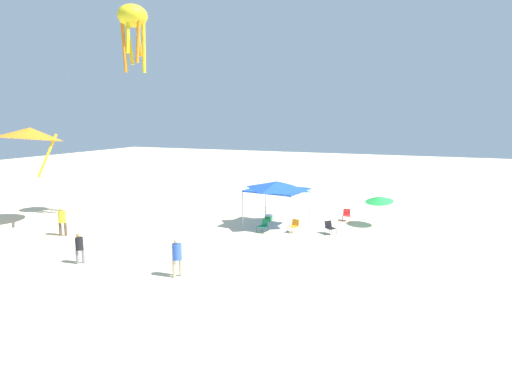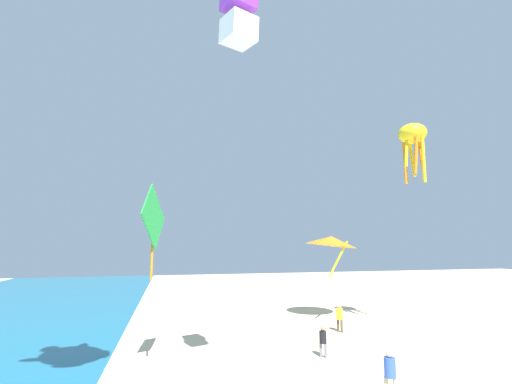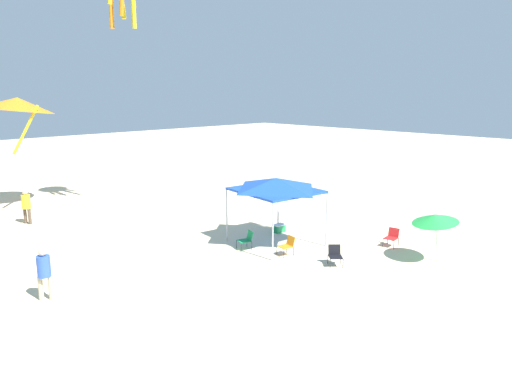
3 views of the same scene
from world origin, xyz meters
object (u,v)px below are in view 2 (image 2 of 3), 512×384
object	(u,v)px
kite_box_purple	(239,14)
kite_diamond_green	(153,220)
person_far_stroller	(340,316)
kite_octopus_yellow	(413,137)
kite_delta_orange	(331,241)
person_by_tent	(323,339)
person_kite_handler	(390,371)

from	to	relation	value
kite_box_purple	kite_diamond_green	bearing A→B (deg)	-80.64
person_far_stroller	kite_octopus_yellow	bearing A→B (deg)	47.66
kite_delta_orange	person_by_tent	bearing A→B (deg)	158.80
person_far_stroller	kite_octopus_yellow	size ratio (longest dim) A/B	0.43
person_kite_handler	kite_octopus_yellow	size ratio (longest dim) A/B	0.43
person_kite_handler	kite_diamond_green	xyz separation A→B (m)	(4.76, 9.35, 6.05)
person_far_stroller	person_kite_handler	xyz separation A→B (m)	(-10.33, 3.01, -0.01)
kite_diamond_green	kite_box_purple	bearing A→B (deg)	-127.08
person_far_stroller	kite_box_purple	world-z (taller)	kite_box_purple
kite_box_purple	kite_octopus_yellow	bearing A→B (deg)	-170.32
kite_octopus_yellow	kite_diamond_green	size ratio (longest dim) A/B	0.94
kite_delta_orange	person_far_stroller	bearing A→B (deg)	168.54
person_by_tent	kite_box_purple	bearing A→B (deg)	92.45
kite_box_purple	person_by_tent	bearing A→B (deg)	-156.04
kite_octopus_yellow	kite_delta_orange	distance (m)	10.11
kite_delta_orange	kite_box_purple	bearing A→B (deg)	151.61
kite_octopus_yellow	kite_delta_orange	xyz separation A→B (m)	(5.62, 3.95, -7.41)
kite_box_purple	kite_octopus_yellow	xyz separation A→B (m)	(8.80, -14.40, -1.32)
person_far_stroller	kite_box_purple	distance (m)	19.84
person_by_tent	kite_delta_orange	size ratio (longest dim) A/B	0.34
person_far_stroller	kite_octopus_yellow	world-z (taller)	kite_octopus_yellow
kite_delta_orange	kite_diamond_green	distance (m)	16.45
person_kite_handler	kite_octopus_yellow	world-z (taller)	kite_octopus_yellow
person_by_tent	kite_diamond_green	bearing A→B (deg)	51.36
person_far_stroller	kite_box_purple	xyz separation A→B (m)	(-10.80, 9.21, 13.86)
kite_octopus_yellow	person_kite_handler	bearing A→B (deg)	41.27
person_kite_handler	kite_diamond_green	world-z (taller)	kite_diamond_green
person_far_stroller	kite_diamond_green	size ratio (longest dim) A/B	0.40
person_by_tent	kite_delta_orange	world-z (taller)	kite_delta_orange
person_kite_handler	kite_delta_orange	world-z (taller)	kite_delta_orange
kite_delta_orange	kite_diamond_green	bearing A→B (deg)	131.57
person_by_tent	kite_delta_orange	xyz separation A→B (m)	(8.47, -4.65, 5.28)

